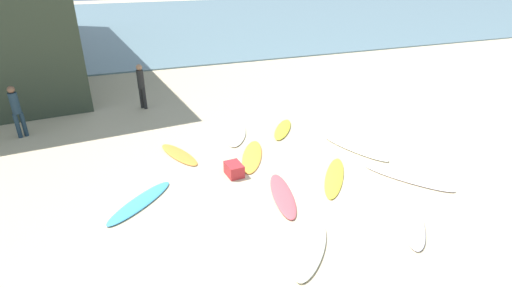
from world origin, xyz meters
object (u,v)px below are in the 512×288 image
(beachgoer_near, at_px, (16,109))
(beachgoer_mid, at_px, (141,84))
(surfboard_5, at_px, (311,250))
(beach_cooler, at_px, (234,170))
(surfboard_8, at_px, (334,177))
(surfboard_9, at_px, (407,177))
(surfboard_4, at_px, (237,135))
(surfboard_7, at_px, (140,202))
(surfboard_6, at_px, (283,195))
(surfboard_2, at_px, (252,156))
(surfboard_3, at_px, (355,148))
(surfboard_0, at_px, (283,129))
(surfboard_10, at_px, (179,154))
(surfboard_1, at_px, (412,224))

(beachgoer_near, height_order, beachgoer_mid, beachgoer_mid)
(surfboard_5, bearing_deg, beach_cooler, 138.63)
(surfboard_8, bearing_deg, surfboard_9, -165.21)
(surfboard_4, distance_m, surfboard_7, 4.74)
(surfboard_6, bearing_deg, surfboard_5, 94.05)
(surfboard_2, relative_size, beach_cooler, 3.79)
(surfboard_3, bearing_deg, surfboard_5, -153.39)
(surfboard_4, distance_m, surfboard_5, 6.25)
(surfboard_5, relative_size, beachgoer_mid, 1.06)
(surfboard_7, distance_m, surfboard_9, 7.31)
(surfboard_2, xyz_separation_m, surfboard_9, (3.62, -2.81, 0.00))
(surfboard_3, bearing_deg, surfboard_0, 104.94)
(surfboard_7, relative_size, surfboard_9, 0.89)
(surfboard_3, relative_size, surfboard_4, 1.25)
(surfboard_6, bearing_deg, surfboard_3, -140.43)
(surfboard_4, bearing_deg, surfboard_3, -11.10)
(surfboard_5, xyz_separation_m, surfboard_10, (-1.72, 5.49, -0.01))
(surfboard_4, relative_size, beachgoer_near, 1.07)
(surfboard_0, bearing_deg, beachgoer_near, 17.05)
(surfboard_1, relative_size, beach_cooler, 3.28)
(surfboard_4, xyz_separation_m, beachgoer_mid, (-2.69, 4.09, 1.00))
(surfboard_0, height_order, surfboard_8, surfboard_0)
(surfboard_2, distance_m, beachgoer_near, 8.20)
(surfboard_0, bearing_deg, surfboard_2, 76.36)
(surfboard_0, distance_m, beachgoer_mid, 6.17)
(surfboard_4, relative_size, beach_cooler, 3.27)
(surfboard_6, height_order, surfboard_10, surfboard_6)
(surfboard_0, distance_m, surfboard_9, 4.76)
(surfboard_7, bearing_deg, surfboard_8, 40.28)
(surfboard_0, distance_m, beach_cooler, 3.61)
(surfboard_1, relative_size, surfboard_4, 1.00)
(surfboard_9, bearing_deg, beachgoer_near, 113.21)
(surfboard_9, bearing_deg, surfboard_10, 114.21)
(surfboard_1, xyz_separation_m, surfboard_4, (-2.19, 6.27, 0.00))
(surfboard_4, height_order, surfboard_8, surfboard_4)
(surfboard_9, xyz_separation_m, beach_cooler, (-4.50, 1.94, 0.14))
(surfboard_6, bearing_deg, surfboard_0, -101.72)
(surfboard_8, bearing_deg, beachgoer_near, -0.14)
(surfboard_2, xyz_separation_m, surfboard_10, (-2.11, 0.94, -0.00))
(surfboard_9, relative_size, surfboard_10, 1.29)
(surfboard_9, height_order, beachgoer_near, beachgoer_near)
(surfboard_8, height_order, beach_cooler, beach_cooler)
(surfboard_2, xyz_separation_m, beach_cooler, (-0.87, -0.87, 0.15))
(surfboard_4, bearing_deg, surfboard_6, -66.53)
(surfboard_1, height_order, surfboard_6, surfboard_6)
(surfboard_0, relative_size, surfboard_4, 1.00)
(surfboard_4, bearing_deg, surfboard_10, -135.91)
(surfboard_10, relative_size, beach_cooler, 3.29)
(surfboard_7, xyz_separation_m, surfboard_10, (1.43, 2.32, -0.01))
(surfboard_10, xyz_separation_m, beach_cooler, (1.23, -1.81, 0.15))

